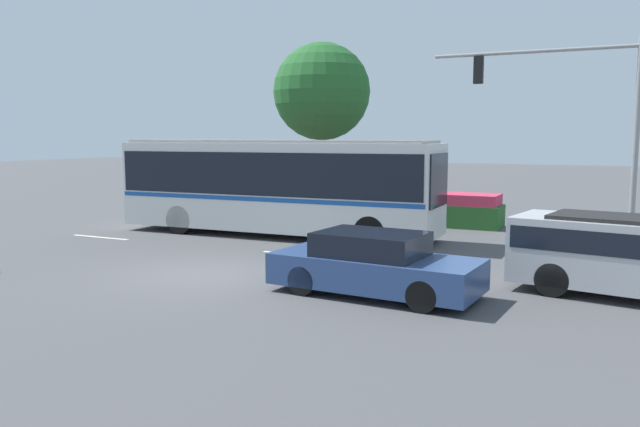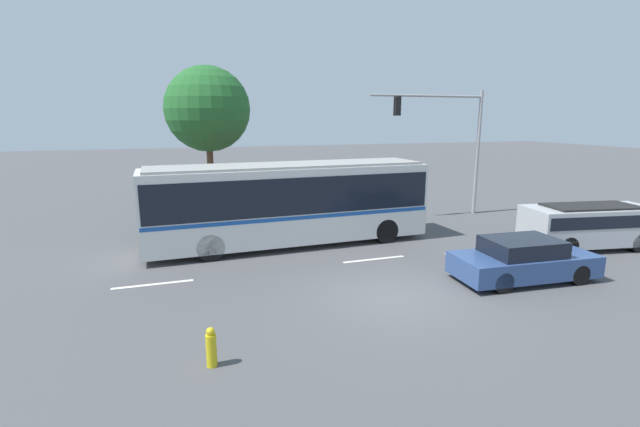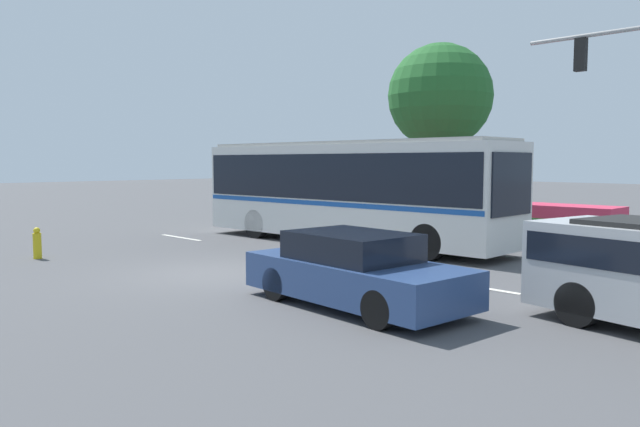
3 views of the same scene
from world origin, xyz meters
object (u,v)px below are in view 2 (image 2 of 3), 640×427
(street_tree_left, at_px, (208,109))
(fire_hydrant, at_px, (211,348))
(suv_left_lane, at_px, (589,223))
(city_bus, at_px, (289,199))
(traffic_light_pole, at_px, (453,132))
(sedan_foreground, at_px, (523,260))

(street_tree_left, height_order, fire_hydrant, street_tree_left)
(street_tree_left, bearing_deg, suv_left_lane, -43.20)
(city_bus, relative_size, fire_hydrant, 13.14)
(traffic_light_pole, bearing_deg, city_bus, 16.50)
(fire_hydrant, bearing_deg, sedan_foreground, 11.85)
(city_bus, relative_size, traffic_light_pole, 1.76)
(traffic_light_pole, xyz_separation_m, street_tree_left, (-11.64, 5.56, 1.15))
(fire_hydrant, bearing_deg, street_tree_left, 84.62)
(sedan_foreground, relative_size, fire_hydrant, 5.30)
(city_bus, bearing_deg, fire_hydrant, -116.31)
(sedan_foreground, height_order, suv_left_lane, suv_left_lane)
(traffic_light_pole, bearing_deg, sedan_foreground, 69.41)
(suv_left_lane, distance_m, traffic_light_pole, 7.90)
(street_tree_left, bearing_deg, traffic_light_pole, -25.54)
(sedan_foreground, relative_size, street_tree_left, 0.59)
(city_bus, height_order, traffic_light_pole, traffic_light_pole)
(suv_left_lane, distance_m, street_tree_left, 18.84)
(traffic_light_pole, bearing_deg, suv_left_lane, 103.68)
(sedan_foreground, xyz_separation_m, fire_hydrant, (-9.82, -2.06, -0.23))
(fire_hydrant, bearing_deg, suv_left_lane, 15.53)
(city_bus, distance_m, suv_left_lane, 11.85)
(traffic_light_pole, distance_m, street_tree_left, 12.96)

